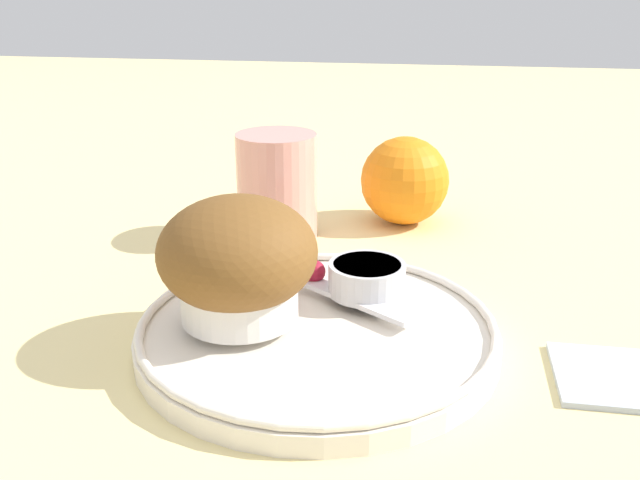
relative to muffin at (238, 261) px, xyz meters
The scene contains 8 objects.
ground_plane 0.10m from the muffin, 25.88° to the left, with size 3.00×3.00×0.00m, color beige.
plate 0.07m from the muffin, ahead, with size 0.24×0.24×0.02m.
muffin is the anchor object (origin of this frame).
cream_ramekin 0.10m from the muffin, 33.24° to the left, with size 0.06×0.06×0.02m.
berry_pair 0.08m from the muffin, 64.03° to the left, with size 0.03×0.02×0.02m.
butter_knife 0.08m from the muffin, 48.96° to the left, with size 0.14×0.10×0.00m.
orange_fruit 0.28m from the muffin, 70.48° to the left, with size 0.09×0.09×0.09m.
juice_glass 0.21m from the muffin, 95.70° to the left, with size 0.07×0.07×0.10m.
Camera 1 is at (0.05, -0.45, 0.24)m, focal length 40.00 mm.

